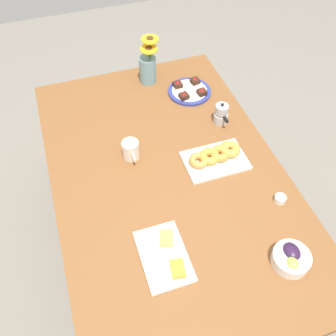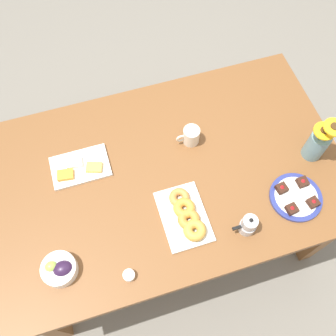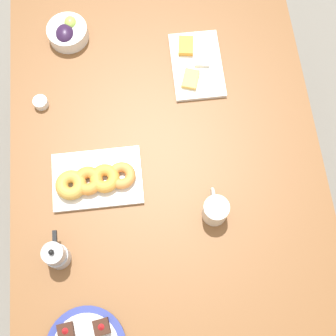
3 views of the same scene
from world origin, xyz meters
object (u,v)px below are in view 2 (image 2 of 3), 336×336
coffee_mug (191,136)px  jam_cup_honey (129,275)px  grape_bowl (60,269)px  dining_table (168,180)px  moka_pot (248,225)px  dessert_plate (296,197)px  cheese_platter (80,167)px  croissant_platter (186,215)px  flower_vase (318,144)px

coffee_mug → jam_cup_honey: bearing=50.2°
grape_bowl → dining_table: bearing=-151.4°
coffee_mug → moka_pot: bearing=100.0°
coffee_mug → dessert_plate: (-0.34, 0.41, -0.03)m
dessert_plate → coffee_mug: bearing=-50.1°
cheese_platter → moka_pot: (-0.61, 0.49, 0.04)m
croissant_platter → flower_vase: flower_vase is taller
cheese_platter → flower_vase: (-1.04, 0.24, 0.08)m
dining_table → cheese_platter: bearing=-20.0°
dining_table → flower_vase: bearing=170.9°
dessert_plate → jam_cup_honey: bearing=8.0°
coffee_mug → dessert_plate: bearing=129.9°
cheese_platter → coffee_mug: bearing=178.8°
grape_bowl → jam_cup_honey: grape_bowl is taller
cheese_platter → croissant_platter: size_ratio=0.92×
croissant_platter → dessert_plate: 0.49m
grape_bowl → moka_pot: bearing=175.7°
moka_pot → dining_table: bearing=-56.3°
croissant_platter → cheese_platter: bearing=-43.5°
cheese_platter → jam_cup_honey: 0.54m
grape_bowl → dessert_plate: (-1.03, -0.01, -0.02)m
coffee_mug → moka_pot: size_ratio=0.94×
dessert_plate → moka_pot: 0.27m
dining_table → flower_vase: 0.69m
grape_bowl → cheese_platter: grape_bowl is taller
croissant_platter → jam_cup_honey: croissant_platter is taller
flower_vase → dessert_plate: bearing=47.3°
cheese_platter → dessert_plate: 0.97m
dining_table → coffee_mug: size_ratio=14.31×
jam_cup_honey → cheese_platter: bearing=-80.2°
coffee_mug → croissant_platter: (0.14, 0.36, -0.02)m
croissant_platter → moka_pot: size_ratio=2.37×
dining_table → moka_pot: (-0.23, 0.35, 0.13)m
dining_table → cheese_platter: (0.38, -0.14, 0.10)m
coffee_mug → flower_vase: size_ratio=0.43×
dessert_plate → cheese_platter: bearing=-25.9°
grape_bowl → flower_vase: 1.21m
dining_table → croissant_platter: bearing=92.5°
croissant_platter → coffee_mug: bearing=-111.5°
coffee_mug → grape_bowl: (0.69, 0.42, -0.02)m
flower_vase → moka_pot: (0.43, 0.25, -0.04)m
dining_table → dessert_plate: dessert_plate is taller
coffee_mug → grape_bowl: bearing=31.4°
dining_table → dessert_plate: 0.58m
dining_table → grape_bowl: 0.62m
dessert_plate → moka_pot: size_ratio=1.92×
jam_cup_honey → flower_vase: 0.99m
grape_bowl → jam_cup_honey: bearing=158.2°
cheese_platter → moka_pot: size_ratio=2.18×
coffee_mug → croissant_platter: size_ratio=0.40×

